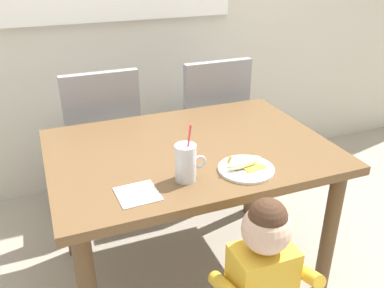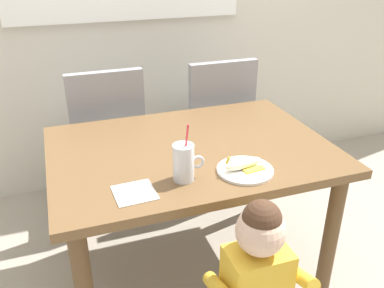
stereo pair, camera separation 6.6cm
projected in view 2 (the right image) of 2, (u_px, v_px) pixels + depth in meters
ground_plane at (191, 270)px, 2.20m from camera, size 24.00×24.00×0.00m
dining_table at (191, 167)px, 1.92m from camera, size 1.26×0.90×0.74m
dining_chair_left at (107, 134)px, 2.47m from camera, size 0.44×0.44×0.96m
dining_chair_right at (215, 121)px, 2.65m from camera, size 0.44×0.44×0.96m
toddler_standing at (257, 277)px, 1.43m from camera, size 0.33×0.24×0.84m
milk_cup at (184, 164)px, 1.58m from camera, size 0.13×0.08×0.25m
snack_plate at (245, 170)px, 1.67m from camera, size 0.23×0.23×0.01m
peeled_banana at (244, 164)px, 1.66m from camera, size 0.17×0.12×0.07m
paper_napkin at (135, 193)px, 1.52m from camera, size 0.16×0.16×0.00m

